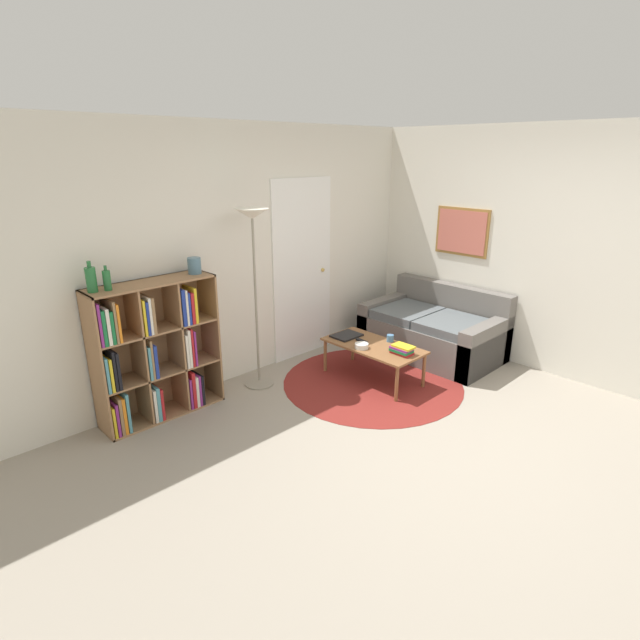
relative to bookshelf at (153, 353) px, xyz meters
name	(u,v)px	position (x,y,z in m)	size (l,w,h in m)	color
ground_plane	(447,449)	(1.44, -2.17, -0.61)	(14.00, 14.00, 0.00)	gray
wall_back	(265,253)	(1.46, 0.21, 0.67)	(7.17, 0.11, 2.60)	silver
wall_right	(468,242)	(3.55, -0.99, 0.69)	(0.08, 5.35, 2.60)	silver
rug	(372,382)	(1.94, -0.94, -0.61)	(1.88, 1.88, 0.01)	maroon
bookshelf	(153,353)	(0.00, 0.00, 0.00)	(1.10, 0.34, 1.26)	#936B47
floor_lamp	(253,241)	(1.06, -0.14, 0.89)	(0.32, 0.32, 1.81)	gray
couch	(435,331)	(3.10, -0.91, -0.34)	(0.93, 1.55, 0.79)	#66605B
coffee_table	(373,348)	(2.01, -0.87, -0.26)	(0.53, 1.06, 0.39)	brown
laptop	(347,336)	(1.99, -0.51, -0.21)	(0.31, 0.24, 0.02)	black
bowl	(362,346)	(1.85, -0.85, -0.20)	(0.14, 0.14, 0.05)	silver
book_stack_on_table	(402,350)	(2.02, -1.23, -0.18)	(0.15, 0.23, 0.09)	#B21E23
cup	(390,338)	(2.21, -0.93, -0.19)	(0.07, 0.07, 0.07)	teal
remote	(362,341)	(1.98, -0.73, -0.21)	(0.06, 0.15, 0.02)	black
bottle_left	(91,279)	(-0.42, 0.01, 0.75)	(0.08, 0.08, 0.25)	#236633
bottle_middle	(107,280)	(-0.32, -0.03, 0.73)	(0.06, 0.06, 0.20)	#236633
vase_on_shelf	(194,266)	(0.48, 0.00, 0.72)	(0.12, 0.12, 0.15)	slate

